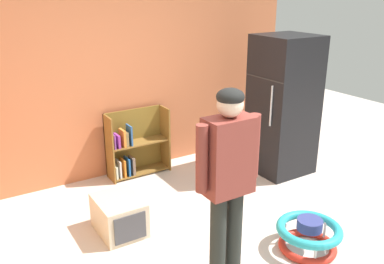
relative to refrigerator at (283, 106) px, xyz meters
name	(u,v)px	position (x,y,z in m)	size (l,w,h in m)	color
ground_plane	(221,264)	(-1.84, -1.24, -0.89)	(12.00, 12.00, 0.00)	beige
back_wall	(114,71)	(-1.84, 1.09, 0.46)	(5.20, 0.06, 2.70)	#C96D45
refrigerator	(283,106)	(0.00, 0.00, 0.00)	(0.73, 0.68, 1.78)	black
bookshelf	(134,147)	(-1.70, 0.90, -0.52)	(0.80, 0.28, 0.85)	brown
standing_person	(228,173)	(-1.95, -1.44, 0.10)	(0.57, 0.22, 1.65)	#252925
baby_walker	(309,235)	(-1.03, -1.49, -0.73)	(0.60, 0.60, 0.32)	red
pet_carrier	(119,215)	(-2.40, -0.28, -0.71)	(0.42, 0.55, 0.36)	beige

